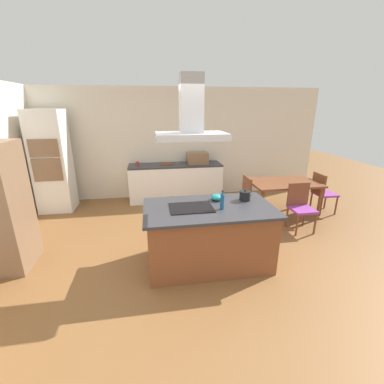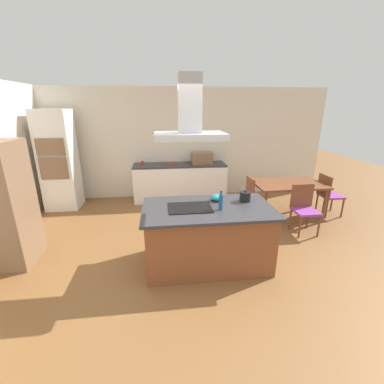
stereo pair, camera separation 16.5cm
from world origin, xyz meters
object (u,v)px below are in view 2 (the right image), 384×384
(chair_facing_island, at_px, (304,206))
(chair_at_right_end, at_px, (328,192))
(olive_oil_bottle, at_px, (221,202))
(chair_at_left_end, at_px, (245,196))
(dining_table, at_px, (288,187))
(coffee_mug_red, at_px, (142,163))
(cutting_board, at_px, (170,164))
(mixing_bowl, at_px, (217,198))
(wall_oven_stack, at_px, (59,161))
(cooktop, at_px, (190,208))
(range_hood, at_px, (190,119))
(tea_kettle, at_px, (245,196))
(countertop_microwave, at_px, (202,158))

(chair_facing_island, distance_m, chair_at_right_end, 1.13)
(olive_oil_bottle, bearing_deg, chair_at_left_end, 61.19)
(dining_table, height_order, chair_facing_island, chair_facing_island)
(coffee_mug_red, relative_size, cutting_board, 0.26)
(olive_oil_bottle, distance_m, mixing_bowl, 0.37)
(wall_oven_stack, height_order, chair_facing_island, wall_oven_stack)
(olive_oil_bottle, height_order, mixing_bowl, olive_oil_bottle)
(cooktop, distance_m, range_hood, 1.20)
(mixing_bowl, height_order, chair_facing_island, mixing_bowl)
(dining_table, distance_m, range_hood, 3.03)
(cutting_board, bearing_deg, chair_at_left_end, -44.69)
(coffee_mug_red, bearing_deg, chair_at_left_end, -33.78)
(tea_kettle, height_order, mixing_bowl, tea_kettle)
(mixing_bowl, xyz_separation_m, dining_table, (1.78, 1.25, -0.28))
(coffee_mug_red, xyz_separation_m, chair_at_left_end, (2.14, -1.43, -0.44))
(mixing_bowl, xyz_separation_m, chair_at_right_end, (2.70, 1.25, -0.44))
(olive_oil_bottle, distance_m, coffee_mug_red, 3.28)
(chair_facing_island, height_order, chair_at_right_end, same)
(olive_oil_bottle, xyz_separation_m, chair_at_right_end, (2.71, 1.61, -0.51))
(wall_oven_stack, relative_size, range_hood, 2.44)
(cooktop, relative_size, dining_table, 0.43)
(tea_kettle, bearing_deg, cutting_board, 110.05)
(countertop_microwave, relative_size, chair_at_left_end, 0.56)
(cutting_board, distance_m, chair_at_right_end, 3.60)
(mixing_bowl, relative_size, range_hood, 0.19)
(coffee_mug_red, distance_m, chair_facing_island, 3.73)
(chair_at_left_end, bearing_deg, mixing_bowl, -124.77)
(cutting_board, xyz_separation_m, chair_at_right_end, (3.28, -1.43, -0.40))
(tea_kettle, distance_m, chair_at_left_end, 1.47)
(mixing_bowl, height_order, wall_oven_stack, wall_oven_stack)
(tea_kettle, bearing_deg, chair_at_right_end, 30.07)
(coffee_mug_red, bearing_deg, tea_kettle, -58.39)
(dining_table, relative_size, range_hood, 1.56)
(chair_at_left_end, relative_size, chair_at_right_end, 1.00)
(olive_oil_bottle, bearing_deg, tea_kettle, 33.35)
(coffee_mug_red, bearing_deg, range_hood, -73.95)
(coffee_mug_red, xyz_separation_m, chair_facing_island, (3.05, -2.09, -0.44))
(olive_oil_bottle, xyz_separation_m, chair_at_left_end, (0.88, 1.61, -0.51))
(chair_at_right_end, xyz_separation_m, range_hood, (-3.13, -1.50, 1.59))
(olive_oil_bottle, bearing_deg, cooktop, 164.91)
(coffee_mug_red, xyz_separation_m, chair_at_right_end, (3.97, -1.43, -0.44))
(cutting_board, xyz_separation_m, range_hood, (0.16, -2.93, 1.19))
(cooktop, relative_size, coffee_mug_red, 6.67)
(olive_oil_bottle, bearing_deg, countertop_microwave, 86.04)
(cooktop, xyz_separation_m, chair_at_left_end, (1.29, 1.50, -0.40))
(olive_oil_bottle, relative_size, dining_table, 0.19)
(olive_oil_bottle, relative_size, chair_at_right_end, 0.30)
(mixing_bowl, distance_m, dining_table, 2.19)
(cutting_board, distance_m, chair_at_left_end, 2.08)
(wall_oven_stack, bearing_deg, dining_table, -13.34)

